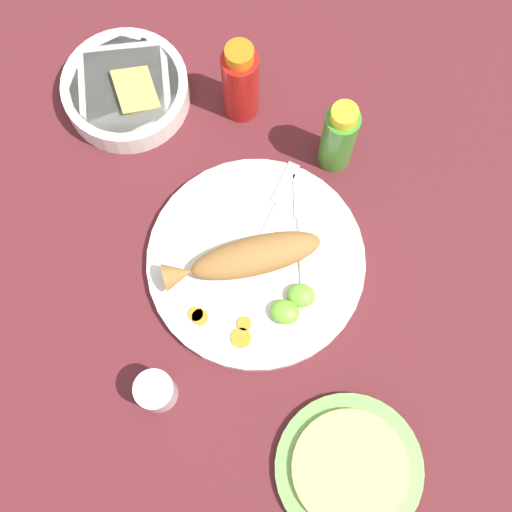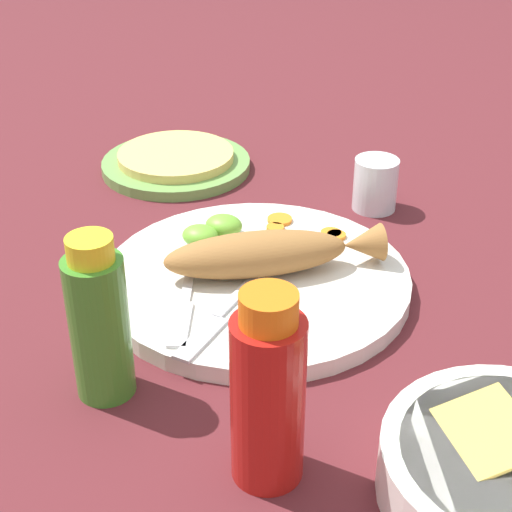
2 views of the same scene
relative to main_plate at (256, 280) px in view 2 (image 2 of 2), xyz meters
The scene contains 16 objects.
ground_plane 0.01m from the main_plate, ahead, with size 4.00×4.00×0.00m, color #561E23.
main_plate is the anchor object (origin of this frame).
fried_fish 0.03m from the main_plate, 149.82° to the right, with size 0.22×0.16×0.04m.
fork_near 0.08m from the main_plate, 88.29° to the left, with size 0.04×0.19×0.00m.
fork_far 0.08m from the main_plate, 54.64° to the left, with size 0.07×0.18×0.00m.
carrot_slice_near 0.12m from the main_plate, 120.61° to the right, with size 0.02×0.02×0.00m, color orange.
carrot_slice_mid 0.12m from the main_plate, 117.08° to the right, with size 0.02×0.02×0.00m, color orange.
carrot_slice_far 0.12m from the main_plate, 84.38° to the right, with size 0.03×0.03×0.00m, color orange.
carrot_slice_extra 0.10m from the main_plate, 83.97° to the right, with size 0.02×0.02×0.00m, color orange.
lime_wedge_main 0.09m from the main_plate, 46.91° to the right, with size 0.04×0.04×0.02m, color #6BB233.
lime_wedge_side 0.09m from the main_plate, 24.74° to the right, with size 0.04×0.03×0.02m, color #6BB233.
hot_sauce_bottle_red 0.26m from the main_plate, 111.17° to the left, with size 0.05×0.05×0.16m.
hot_sauce_bottle_green 0.21m from the main_plate, 70.75° to the left, with size 0.05×0.05×0.15m.
salt_cup 0.23m from the main_plate, 109.52° to the right, with size 0.05×0.05×0.06m.
tortilla_plate 0.31m from the main_plate, 50.55° to the right, with size 0.20×0.20×0.01m, color #6B9E4C.
tortilla_stack 0.31m from the main_plate, 50.55° to the right, with size 0.16×0.16×0.01m, color #E0C666.
Camera 2 is at (-0.23, 0.64, 0.44)m, focal length 55.00 mm.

